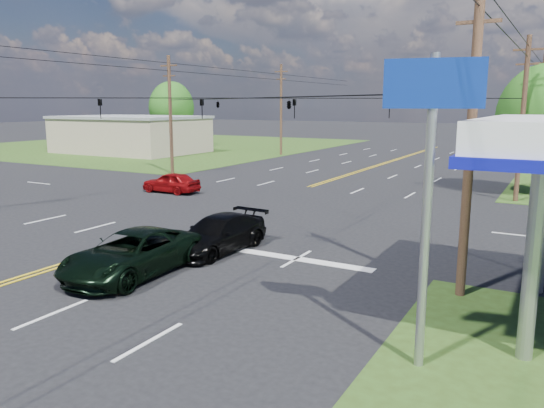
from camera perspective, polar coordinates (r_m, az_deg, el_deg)
The scene contains 17 objects.
ground at distance 29.95m, azimuth -2.47°, elevation -0.24°, with size 280.00×280.00×0.00m, color black.
grass_nw at distance 76.35m, azimuth -12.36°, elevation 6.20°, with size 46.00×48.00×0.03m, color #2C4115.
stop_bar at distance 20.77m, azimuth -2.29°, elevation -5.18°, with size 10.00×0.50×0.02m, color silver.
retail_nw at distance 65.50m, azimuth -14.94°, elevation 7.13°, with size 16.00×11.00×4.00m, color tan.
pole_se at distance 16.22m, azimuth 20.63°, elevation 7.32°, with size 1.60×0.28×9.50m.
pole_nw at distance 44.36m, azimuth -10.87°, elevation 9.53°, with size 1.60×0.28×9.50m.
pole_ne at distance 34.11m, azimuth 25.35°, elevation 8.41°, with size 1.60×0.28×9.50m.
pole_left_far at distance 60.17m, azimuth 0.98°, elevation 10.22°, with size 1.60×0.28×10.00m.
pole_right_far at distance 53.08m, azimuth 26.90°, elevation 9.02°, with size 1.60×0.28×10.00m.
span_wire_signals at distance 29.41m, azimuth -2.57°, elevation 11.31°, with size 26.00×18.00×1.13m.
power_lines at distance 27.88m, azimuth -4.87°, elevation 16.68°, with size 26.04×100.00×0.64m.
tree_right_a at distance 37.05m, azimuth 27.24°, elevation 8.28°, with size 5.70×5.70×8.18m.
tree_far_l at distance 74.18m, azimuth -10.75°, elevation 10.15°, with size 6.08×6.08×8.72m.
pickup_dkgreen at distance 18.45m, azimuth -14.79°, elevation -5.18°, with size 2.47×5.37×1.49m, color black.
suv_black at distance 20.81m, azimuth -5.82°, elevation -3.21°, with size 1.95×4.80×1.39m, color black.
sedan_red at distance 35.06m, azimuth -10.80°, elevation 2.30°, with size 1.59×3.95×1.34m, color maroon.
polesign_se at distance 11.30m, azimuth 16.75°, elevation 7.32°, with size 1.97×0.67×6.68m.
Camera 1 is at (15.45, -13.02, 5.68)m, focal length 35.00 mm.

